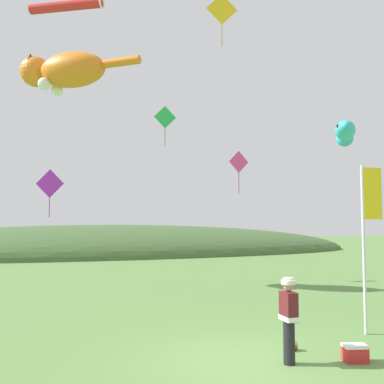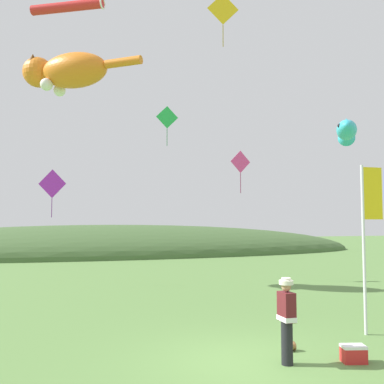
% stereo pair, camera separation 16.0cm
% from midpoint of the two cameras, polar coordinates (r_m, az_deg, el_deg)
% --- Properties ---
extents(ground_plane, '(120.00, 120.00, 0.00)m').
position_cam_midpoint_polar(ground_plane, '(9.71, 7.69, -21.61)').
color(ground_plane, '#5B8442').
extents(distant_hill_ridge, '(48.90, 14.85, 5.11)m').
position_cam_midpoint_polar(distant_hill_ridge, '(39.54, -11.02, -8.02)').
color(distant_hill_ridge, '#426033').
rests_on(distant_hill_ridge, ground).
extents(festival_attendant, '(0.30, 0.42, 1.77)m').
position_cam_midpoint_polar(festival_attendant, '(9.48, 13.00, -16.02)').
color(festival_attendant, black).
rests_on(festival_attendant, ground).
extents(kite_spool, '(0.16, 0.21, 0.21)m').
position_cam_midpoint_polar(kite_spool, '(10.62, 13.51, -19.37)').
color(kite_spool, olive).
rests_on(kite_spool, ground).
extents(picnic_cooler, '(0.55, 0.43, 0.36)m').
position_cam_midpoint_polar(picnic_cooler, '(10.19, 21.18, -19.47)').
color(picnic_cooler, red).
rests_on(picnic_cooler, ground).
extents(festival_banner_pole, '(0.66, 0.08, 4.45)m').
position_cam_midpoint_polar(festival_banner_pole, '(12.33, 22.75, -3.77)').
color(festival_banner_pole, silver).
rests_on(festival_banner_pole, ground).
extents(kite_giant_cat, '(5.30, 4.12, 1.89)m').
position_cam_midpoint_polar(kite_giant_cat, '(21.64, -16.19, 15.13)').
color(kite_giant_cat, orange).
extents(kite_fish_windsock, '(1.99, 2.38, 0.75)m').
position_cam_midpoint_polar(kite_fish_windsock, '(16.65, 20.18, 7.58)').
color(kite_fish_windsock, '#33B2CC').
extents(kite_tube_streamer, '(2.68, 1.67, 0.44)m').
position_cam_midpoint_polar(kite_tube_streamer, '(17.64, -15.95, 22.66)').
color(kite_tube_streamer, red).
extents(kite_diamond_violet, '(1.26, 0.51, 2.25)m').
position_cam_midpoint_polar(kite_diamond_violet, '(21.04, -17.93, 1.01)').
color(kite_diamond_violet, purple).
extents(kite_diamond_gold, '(1.26, 0.21, 2.17)m').
position_cam_midpoint_polar(kite_diamond_gold, '(18.45, 4.41, 23.11)').
color(kite_diamond_gold, yellow).
extents(kite_diamond_green, '(1.16, 0.03, 2.06)m').
position_cam_midpoint_polar(kite_diamond_green, '(22.17, -3.13, 9.87)').
color(kite_diamond_green, green).
extents(kite_diamond_pink, '(1.00, 0.15, 1.90)m').
position_cam_midpoint_polar(kite_diamond_pink, '(19.23, 6.71, 3.96)').
color(kite_diamond_pink, '#E53F8C').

